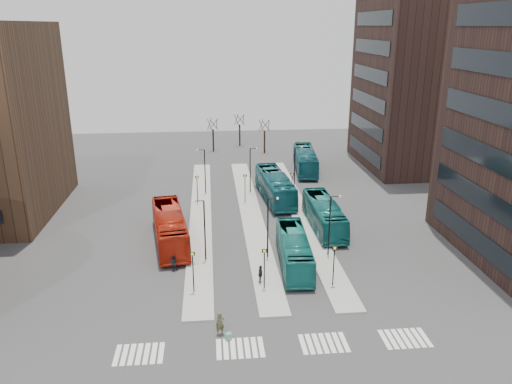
{
  "coord_description": "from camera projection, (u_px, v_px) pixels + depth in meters",
  "views": [
    {
      "loc": [
        -2.72,
        -25.74,
        21.6
      ],
      "look_at": [
        1.99,
        23.48,
        5.0
      ],
      "focal_mm": 35.0,
      "sensor_mm": 36.0,
      "label": 1
    }
  ],
  "objects": [
    {
      "name": "sign_poles",
      "position": [
        253.0,
        217.0,
        52.5
      ],
      "size": [
        12.45,
        22.12,
        3.65
      ],
      "color": "black",
      "rests_on": "ground"
    },
    {
      "name": "bare_trees",
      "position": [
        239.0,
        135.0,
        89.92
      ],
      "size": [
        10.97,
        8.14,
        5.9
      ],
      "color": "black",
      "rests_on": "ground"
    },
    {
      "name": "island_mid",
      "position": [
        251.0,
        214.0,
        59.88
      ],
      "size": [
        2.5,
        45.0,
        0.15
      ],
      "primitive_type": "cube",
      "color": "gray",
      "rests_on": "ground"
    },
    {
      "name": "island_right",
      "position": [
        300.0,
        212.0,
        60.42
      ],
      "size": [
        2.5,
        45.0,
        0.15
      ],
      "primitive_type": "cube",
      "color": "gray",
      "rests_on": "ground"
    },
    {
      "name": "teal_bus_c",
      "position": [
        324.0,
        214.0,
        55.34
      ],
      "size": [
        2.79,
        11.63,
        3.23
      ],
      "primitive_type": "imported",
      "rotation": [
        0.0,
        0.0,
        0.01
      ],
      "color": "#146564",
      "rests_on": "ground"
    },
    {
      "name": "commuter_a",
      "position": [
        173.0,
        263.0,
        45.96
      ],
      "size": [
        0.79,
        0.63,
        1.58
      ],
      "primitive_type": "imported",
      "rotation": [
        0.0,
        0.0,
        3.18
      ],
      "color": "black",
      "rests_on": "ground"
    },
    {
      "name": "tower_far",
      "position": [
        433.0,
        70.0,
        76.71
      ],
      "size": [
        20.12,
        20.0,
        30.0
      ],
      "color": "#301F1B",
      "rests_on": "ground"
    },
    {
      "name": "traveller",
      "position": [
        220.0,
        324.0,
        36.35
      ],
      "size": [
        0.74,
        0.57,
        1.82
      ],
      "primitive_type": "imported",
      "rotation": [
        0.0,
        0.0,
        0.21
      ],
      "color": "#47462B",
      "rests_on": "ground"
    },
    {
      "name": "crosswalk_stripes",
      "position": [
        279.0,
        346.0,
        35.34
      ],
      "size": [
        22.35,
        2.4,
        0.01
      ],
      "color": "silver",
      "rests_on": "ground"
    },
    {
      "name": "teal_bus_b",
      "position": [
        275.0,
        186.0,
        64.49
      ],
      "size": [
        4.04,
        12.93,
        3.54
      ],
      "primitive_type": "imported",
      "rotation": [
        0.0,
        0.0,
        0.08
      ],
      "color": "#12545E",
      "rests_on": "ground"
    },
    {
      "name": "commuter_b",
      "position": [
        260.0,
        275.0,
        43.63
      ],
      "size": [
        0.47,
        1.02,
        1.71
      ],
      "primitive_type": "imported",
      "rotation": [
        0.0,
        0.0,
        1.52
      ],
      "color": "black",
      "rests_on": "ground"
    },
    {
      "name": "red_bus",
      "position": [
        170.0,
        227.0,
        51.56
      ],
      "size": [
        4.73,
        12.78,
        3.48
      ],
      "primitive_type": "imported",
      "rotation": [
        0.0,
        0.0,
        0.15
      ],
      "color": "#AE1F0D",
      "rests_on": "ground"
    },
    {
      "name": "teal_bus_d",
      "position": [
        305.0,
        160.0,
        77.13
      ],
      "size": [
        4.19,
        12.7,
        3.47
      ],
      "primitive_type": "imported",
      "rotation": [
        0.0,
        0.0,
        -0.1
      ],
      "color": "#135762",
      "rests_on": "ground"
    },
    {
      "name": "commuter_c",
      "position": [
        286.0,
        253.0,
        47.76
      ],
      "size": [
        1.19,
        1.22,
        1.67
      ],
      "primitive_type": "imported",
      "rotation": [
        0.0,
        0.0,
        3.97
      ],
      "color": "black",
      "rests_on": "ground"
    },
    {
      "name": "lamp_posts",
      "position": [
        258.0,
        191.0,
        56.94
      ],
      "size": [
        14.04,
        20.24,
        6.12
      ],
      "color": "black",
      "rests_on": "ground"
    },
    {
      "name": "teal_bus_a",
      "position": [
        294.0,
        250.0,
        46.88
      ],
      "size": [
        3.15,
        11.06,
        3.05
      ],
      "primitive_type": "imported",
      "rotation": [
        0.0,
        0.0,
        -0.05
      ],
      "color": "#166E69",
      "rests_on": "ground"
    },
    {
      "name": "suitcase",
      "position": [
        228.0,
        336.0,
        35.97
      ],
      "size": [
        0.52,
        0.48,
        0.53
      ],
      "primitive_type": "cube",
      "rotation": [
        0.0,
        0.0,
        0.42
      ],
      "color": "#1C3E9D",
      "rests_on": "ground"
    },
    {
      "name": "island_left",
      "position": [
        201.0,
        215.0,
        59.34
      ],
      "size": [
        2.5,
        45.0,
        0.15
      ],
      "primitive_type": "cube",
      "color": "gray",
      "rests_on": "ground"
    }
  ]
}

